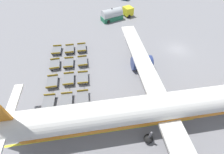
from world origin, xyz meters
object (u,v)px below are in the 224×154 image
(baggage_dolly_row_mid_a_col_d, at_px, (66,101))
(baggage_dolly_row_mid_b_col_d, at_px, (83,98))
(baggage_dolly_row_near_col_d, at_px, (48,103))
(baggage_dolly_row_mid_a_col_a, at_px, (70,49))
(baggage_dolly_row_near_col_c, at_px, (52,82))
(baggage_dolly_row_mid_b_col_b, at_px, (83,61))
(baggage_dolly_row_mid_a_col_b, at_px, (69,63))
(baggage_dolly_row_mid_b_col_a, at_px, (82,48))
(fuel_tanker_primary, at_px, (115,14))
(baggage_dolly_row_near_col_a, at_px, (57,50))
(baggage_dolly_row_mid_a_col_c, at_px, (69,79))
(baggage_dolly_row_mid_b_col_c, at_px, (83,78))
(airplane, at_px, (172,106))
(baggage_dolly_row_near_col_b, at_px, (55,64))

(baggage_dolly_row_mid_a_col_d, bearing_deg, baggage_dolly_row_mid_b_col_d, 99.97)
(baggage_dolly_row_near_col_d, height_order, baggage_dolly_row_mid_a_col_a, same)
(baggage_dolly_row_near_col_c, distance_m, baggage_dolly_row_mid_b_col_b, 6.91)
(baggage_dolly_row_mid_a_col_a, bearing_deg, baggage_dolly_row_near_col_c, -8.49)
(baggage_dolly_row_near_col_d, bearing_deg, baggage_dolly_row_near_col_c, -173.55)
(baggage_dolly_row_mid_a_col_a, height_order, baggage_dolly_row_mid_b_col_d, same)
(baggage_dolly_row_mid_a_col_b, xyz_separation_m, baggage_dolly_row_mid_b_col_a, (-4.78, 1.92, 0.00))
(baggage_dolly_row_mid_b_col_b, xyz_separation_m, baggage_dolly_row_mid_b_col_d, (8.64, 1.03, 0.00))
(baggage_dolly_row_mid_a_col_d, relative_size, baggage_dolly_row_mid_b_col_b, 0.99)
(baggage_dolly_row_mid_b_col_a, bearing_deg, fuel_tanker_primary, 151.57)
(baggage_dolly_row_near_col_d, relative_size, baggage_dolly_row_mid_b_col_d, 0.99)
(baggage_dolly_row_mid_b_col_b, bearing_deg, baggage_dolly_row_mid_a_col_a, -140.82)
(baggage_dolly_row_near_col_a, xyz_separation_m, baggage_dolly_row_mid_b_col_d, (12.29, 6.88, 0.00))
(baggage_dolly_row_mid_b_col_a, bearing_deg, baggage_dolly_row_mid_a_col_c, -7.42)
(baggage_dolly_row_near_col_a, height_order, baggage_dolly_row_mid_a_col_c, same)
(fuel_tanker_primary, xyz_separation_m, baggage_dolly_row_mid_b_col_b, (18.38, -6.90, -0.86))
(baggage_dolly_row_near_col_a, bearing_deg, baggage_dolly_row_mid_b_col_b, 58.03)
(baggage_dolly_row_mid_b_col_d, bearing_deg, baggage_dolly_row_near_col_c, -121.66)
(baggage_dolly_row_mid_b_col_a, distance_m, baggage_dolly_row_mid_b_col_c, 8.82)
(airplane, bearing_deg, baggage_dolly_row_mid_b_col_c, -120.96)
(fuel_tanker_primary, distance_m, baggage_dolly_row_near_col_a, 19.50)
(baggage_dolly_row_near_col_d, bearing_deg, baggage_dolly_row_mid_b_col_d, 97.95)
(baggage_dolly_row_near_col_b, bearing_deg, airplane, 58.60)
(baggage_dolly_row_mid_b_col_b, height_order, baggage_dolly_row_mid_b_col_d, same)
(baggage_dolly_row_mid_a_col_a, relative_size, baggage_dolly_row_mid_b_col_b, 1.00)
(baggage_dolly_row_mid_a_col_b, bearing_deg, airplane, 53.89)
(airplane, distance_m, fuel_tanker_primary, 31.05)
(baggage_dolly_row_near_col_c, height_order, baggage_dolly_row_mid_a_col_a, same)
(baggage_dolly_row_near_col_c, height_order, baggage_dolly_row_mid_b_col_b, same)
(baggage_dolly_row_near_col_c, height_order, baggage_dolly_row_mid_a_col_b, same)
(baggage_dolly_row_mid_a_col_b, xyz_separation_m, baggage_dolly_row_mid_b_col_b, (-0.42, 2.61, 0.00))
(baggage_dolly_row_near_col_d, bearing_deg, baggage_dolly_row_mid_b_col_c, 136.92)
(baggage_dolly_row_mid_a_col_b, xyz_separation_m, baggage_dolly_row_mid_a_col_c, (4.21, 0.75, 0.00))
(baggage_dolly_row_mid_a_col_b, bearing_deg, baggage_dolly_row_mid_b_col_c, 38.79)
(baggage_dolly_row_near_col_c, relative_size, baggage_dolly_row_mid_a_col_d, 1.01)
(baggage_dolly_row_mid_a_col_d, height_order, baggage_dolly_row_mid_b_col_b, same)
(baggage_dolly_row_near_col_d, bearing_deg, baggage_dolly_row_near_col_b, -172.79)
(baggage_dolly_row_mid_a_col_a, distance_m, baggage_dolly_row_mid_a_col_c, 8.65)
(airplane, height_order, baggage_dolly_row_mid_b_col_c, airplane)
(airplane, distance_m, baggage_dolly_row_mid_a_col_b, 19.77)
(airplane, relative_size, baggage_dolly_row_mid_b_col_c, 12.96)
(baggage_dolly_row_mid_b_col_a, xyz_separation_m, baggage_dolly_row_mid_b_col_d, (12.99, 1.72, 0.00))
(baggage_dolly_row_near_col_b, xyz_separation_m, baggage_dolly_row_near_col_c, (4.45, 0.62, 0.00))
(baggage_dolly_row_near_col_b, bearing_deg, baggage_dolly_row_near_col_a, -171.30)
(baggage_dolly_row_mid_a_col_c, height_order, baggage_dolly_row_mid_b_col_c, same)
(baggage_dolly_row_near_col_a, relative_size, baggage_dolly_row_mid_a_col_b, 1.00)
(baggage_dolly_row_mid_a_col_a, bearing_deg, baggage_dolly_row_mid_a_col_d, 7.73)
(airplane, xyz_separation_m, baggage_dolly_row_mid_b_col_b, (-11.96, -13.21, -2.74))
(baggage_dolly_row_mid_a_col_a, bearing_deg, baggage_dolly_row_near_col_d, -3.83)
(baggage_dolly_row_mid_a_col_c, xyz_separation_m, baggage_dolly_row_mid_b_col_a, (-8.98, 1.17, 0.00))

